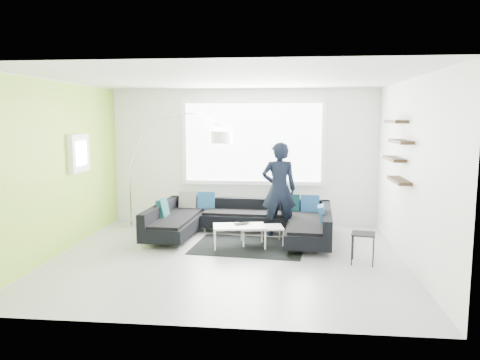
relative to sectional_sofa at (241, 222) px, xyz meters
name	(u,v)px	position (x,y,z in m)	size (l,w,h in m)	color
ground	(228,257)	(-0.09, -1.17, -0.31)	(5.50, 5.50, 0.00)	gray
room_shell	(232,143)	(-0.05, -0.96, 1.50)	(5.54, 5.04, 2.82)	white
sectional_sofa	(241,222)	(0.00, 0.00, 0.00)	(3.35, 2.20, 0.70)	black
rug	(249,246)	(0.19, -0.50, -0.30)	(1.88, 1.37, 0.01)	black
coffee_table	(251,235)	(0.22, -0.43, -0.12)	(1.14, 0.67, 0.37)	silver
arc_lamp	(129,170)	(-2.35, 0.78, 0.85)	(2.17, 0.94, 2.31)	silver
side_table	(363,248)	(2.00, -1.26, -0.07)	(0.34, 0.34, 0.47)	black
person	(279,189)	(0.68, 0.33, 0.58)	(0.69, 0.49, 1.77)	black
laptop	(243,224)	(0.08, -0.47, 0.08)	(0.34, 0.32, 0.02)	black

